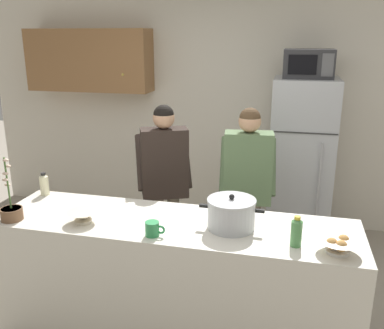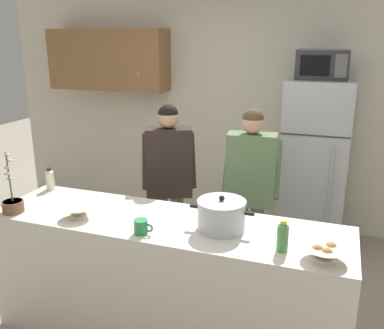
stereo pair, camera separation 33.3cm
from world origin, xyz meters
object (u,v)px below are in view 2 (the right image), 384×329
object	(u,v)px
person_by_sink	(251,180)
empty_bowl	(78,211)
cooking_pot	(221,215)
microwave	(323,64)
person_near_pot	(169,172)
bottle_mid_counter	(283,236)
potted_orchid	(13,203)
coffee_mug	(141,227)
bread_bowl	(325,252)
bottle_near_edge	(50,179)
refrigerator	(314,166)

from	to	relation	value
person_by_sink	empty_bowl	distance (m)	1.44
person_by_sink	cooking_pot	size ratio (longest dim) A/B	3.67
microwave	empty_bowl	size ratio (longest dim) A/B	2.25
person_near_pot	cooking_pot	bearing A→B (deg)	-49.27
bottle_mid_counter	potted_orchid	distance (m)	1.92
microwave	empty_bowl	bearing A→B (deg)	-126.49
person_near_pot	cooking_pot	world-z (taller)	person_near_pot
person_near_pot	coffee_mug	bearing A→B (deg)	-76.87
microwave	person_by_sink	world-z (taller)	microwave
bread_bowl	bottle_near_edge	distance (m)	2.26
person_by_sink	coffee_mug	size ratio (longest dim) A/B	12.14
refrigerator	bottle_near_edge	distance (m)	2.57
coffee_mug	empty_bowl	size ratio (longest dim) A/B	0.61
microwave	bread_bowl	size ratio (longest dim) A/B	1.86
coffee_mug	empty_bowl	bearing A→B (deg)	171.53
bottle_near_edge	cooking_pot	bearing A→B (deg)	-9.50
cooking_pot	coffee_mug	size ratio (longest dim) A/B	3.30
person_by_sink	potted_orchid	distance (m)	1.87
microwave	bottle_mid_counter	size ratio (longest dim) A/B	2.45
person_by_sink	coffee_mug	bearing A→B (deg)	-113.55
bottle_near_edge	potted_orchid	size ratio (longest dim) A/B	0.41
person_near_pot	empty_bowl	size ratio (longest dim) A/B	7.45
microwave	person_by_sink	size ratio (longest dim) A/B	0.30
person_near_pot	empty_bowl	xyz separation A→B (m)	(-0.28, -0.99, -0.02)
person_near_pot	bottle_near_edge	size ratio (longest dim) A/B	8.58
bottle_near_edge	bottle_mid_counter	xyz separation A→B (m)	(1.97, -0.42, 0.00)
person_by_sink	refrigerator	bearing A→B (deg)	65.06
person_by_sink	bottle_near_edge	world-z (taller)	person_by_sink
coffee_mug	bottle_near_edge	bearing A→B (deg)	155.51
empty_bowl	bread_bowl	bearing A→B (deg)	-1.06
person_near_pot	bottle_mid_counter	bearing A→B (deg)	-41.09
bottle_near_edge	bottle_mid_counter	size ratio (longest dim) A/B	0.95
microwave	cooking_pot	distance (m)	2.08
refrigerator	empty_bowl	world-z (taller)	refrigerator
coffee_mug	bottle_near_edge	world-z (taller)	bottle_near_edge
refrigerator	person_by_sink	distance (m)	1.09
microwave	empty_bowl	distance (m)	2.63
refrigerator	cooking_pot	size ratio (longest dim) A/B	4.04
empty_bowl	bottle_mid_counter	world-z (taller)	bottle_mid_counter
microwave	refrigerator	bearing A→B (deg)	90.07
refrigerator	microwave	world-z (taller)	microwave
refrigerator	cooking_pot	xyz separation A→B (m)	(-0.47, -1.85, 0.15)
bottle_near_edge	refrigerator	bearing A→B (deg)	38.25
refrigerator	microwave	size ratio (longest dim) A/B	3.64
refrigerator	coffee_mug	xyz separation A→B (m)	(-0.94, -2.08, 0.09)
bottle_mid_counter	coffee_mug	bearing A→B (deg)	-175.21
refrigerator	empty_bowl	xyz separation A→B (m)	(-1.47, -2.00, 0.09)
microwave	bottle_mid_counter	world-z (taller)	microwave
bottle_mid_counter	potted_orchid	size ratio (longest dim) A/B	0.43
bottle_near_edge	bottle_mid_counter	bearing A→B (deg)	-11.97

